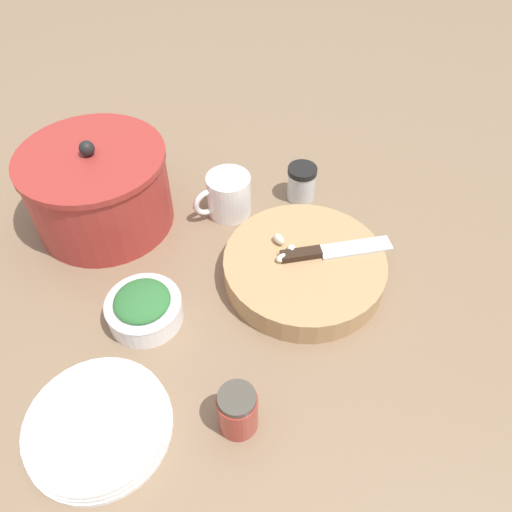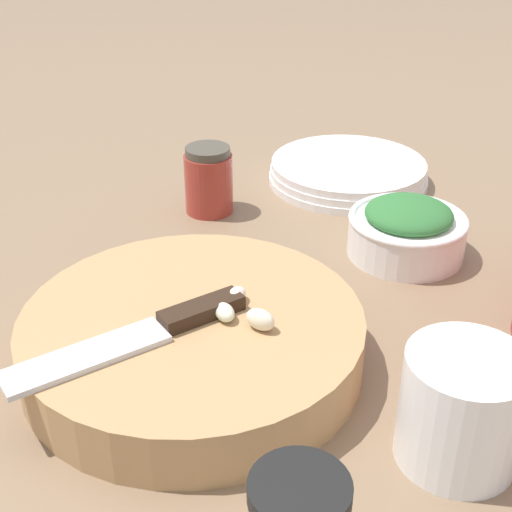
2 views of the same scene
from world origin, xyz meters
name	(u,v)px [view 1 (image 1 of 2)]	position (x,y,z in m)	size (l,w,h in m)	color
ground_plane	(245,285)	(0.00, 0.00, 0.00)	(5.00, 5.00, 0.00)	#7F664C
cutting_board	(304,268)	(0.05, -0.10, 0.02)	(0.29, 0.29, 0.05)	tan
chef_knife	(329,251)	(0.08, -0.13, 0.05)	(0.12, 0.19, 0.01)	black
garlic_cloves	(283,248)	(0.06, -0.05, 0.06)	(0.07, 0.05, 0.02)	white
herb_bowl	(144,307)	(-0.12, 0.14, 0.03)	(0.13, 0.13, 0.06)	white
spice_jar	(301,183)	(0.27, -0.03, 0.04)	(0.06, 0.06, 0.08)	silver
coffee_mug	(228,195)	(0.18, 0.10, 0.04)	(0.11, 0.10, 0.09)	white
plate_stack	(98,425)	(-0.32, 0.11, 0.01)	(0.21, 0.21, 0.03)	white
honey_jar	(238,410)	(-0.25, -0.07, 0.04)	(0.06, 0.06, 0.08)	#9E3328
stock_pot	(99,189)	(0.08, 0.32, 0.08)	(0.28, 0.28, 0.19)	#9E2D28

